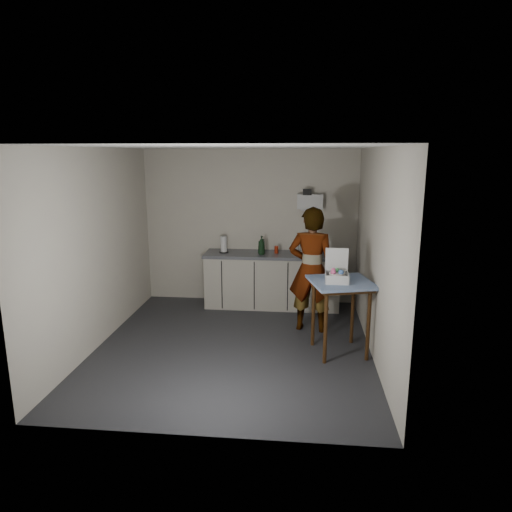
# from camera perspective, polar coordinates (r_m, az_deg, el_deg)

# --- Properties ---
(ground) EXTENTS (4.00, 4.00, 0.00)m
(ground) POSITION_cam_1_polar(r_m,az_deg,el_deg) (6.23, -2.80, -11.19)
(ground) COLOR #252529
(ground) RESTS_ON ground
(wall_back) EXTENTS (3.60, 0.02, 2.60)m
(wall_back) POSITION_cam_1_polar(r_m,az_deg,el_deg) (7.76, -0.74, 3.66)
(wall_back) COLOR beige
(wall_back) RESTS_ON ground
(wall_right) EXTENTS (0.02, 4.00, 2.60)m
(wall_right) POSITION_cam_1_polar(r_m,az_deg,el_deg) (5.83, 14.72, 0.19)
(wall_right) COLOR beige
(wall_right) RESTS_ON ground
(wall_left) EXTENTS (0.02, 4.00, 2.60)m
(wall_left) POSITION_cam_1_polar(r_m,az_deg,el_deg) (6.34, -19.14, 0.89)
(wall_left) COLOR beige
(wall_left) RESTS_ON ground
(ceiling) EXTENTS (3.60, 4.00, 0.01)m
(ceiling) POSITION_cam_1_polar(r_m,az_deg,el_deg) (5.69, -3.09, 13.42)
(ceiling) COLOR white
(ceiling) RESTS_ON wall_back
(kitchen_counter) EXTENTS (2.24, 0.62, 0.91)m
(kitchen_counter) POSITION_cam_1_polar(r_m,az_deg,el_deg) (7.64, 2.02, -3.21)
(kitchen_counter) COLOR black
(kitchen_counter) RESTS_ON ground
(wall_shelf) EXTENTS (0.42, 0.18, 0.37)m
(wall_shelf) POSITION_cam_1_polar(r_m,az_deg,el_deg) (7.59, 6.76, 6.77)
(wall_shelf) COLOR silver
(wall_shelf) RESTS_ON ground
(side_table) EXTENTS (0.90, 0.90, 0.96)m
(side_table) POSITION_cam_1_polar(r_m,az_deg,el_deg) (5.85, 10.58, -4.26)
(side_table) COLOR #3A210D
(side_table) RESTS_ON ground
(standing_man) EXTENTS (0.72, 0.53, 1.80)m
(standing_man) POSITION_cam_1_polar(r_m,az_deg,el_deg) (6.55, 6.93, -1.71)
(standing_man) COLOR #B2A593
(standing_man) RESTS_ON ground
(soap_bottle) EXTENTS (0.16, 0.16, 0.31)m
(soap_bottle) POSITION_cam_1_polar(r_m,az_deg,el_deg) (7.40, 0.70, 1.35)
(soap_bottle) COLOR black
(soap_bottle) RESTS_ON kitchen_counter
(soda_can) EXTENTS (0.06, 0.06, 0.12)m
(soda_can) POSITION_cam_1_polar(r_m,az_deg,el_deg) (7.52, 2.56, 0.80)
(soda_can) COLOR red
(soda_can) RESTS_ON kitchen_counter
(dark_bottle) EXTENTS (0.07, 0.07, 0.23)m
(dark_bottle) POSITION_cam_1_polar(r_m,az_deg,el_deg) (7.53, 0.79, 1.26)
(dark_bottle) COLOR black
(dark_bottle) RESTS_ON kitchen_counter
(paper_towel) EXTENTS (0.16, 0.16, 0.28)m
(paper_towel) POSITION_cam_1_polar(r_m,az_deg,el_deg) (7.58, -4.06, 1.42)
(paper_towel) COLOR black
(paper_towel) RESTS_ON kitchen_counter
(dish_rack) EXTENTS (0.38, 0.29, 0.27)m
(dish_rack) POSITION_cam_1_polar(r_m,az_deg,el_deg) (7.53, 6.57, 0.75)
(dish_rack) COLOR silver
(dish_rack) RESTS_ON kitchen_counter
(bakery_box) EXTENTS (0.29, 0.30, 0.40)m
(bakery_box) POSITION_cam_1_polar(r_m,az_deg,el_deg) (5.77, 10.05, -2.30)
(bakery_box) COLOR silver
(bakery_box) RESTS_ON side_table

